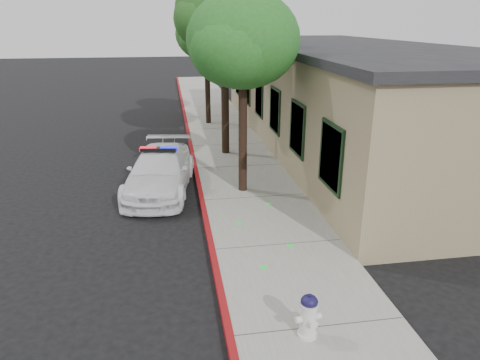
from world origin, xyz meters
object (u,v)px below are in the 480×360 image
Objects in this scene: fire_hydrant at (309,315)px; street_tree_far at (207,37)px; street_tree_mid at (224,16)px; clapboard_building at (344,95)px; street_tree_near at (243,45)px; police_car at (160,171)px.

street_tree_far is at bearing 82.59° from fire_hydrant.
street_tree_mid is at bearing 81.97° from fire_hydrant.
street_tree_mid is 5.54m from street_tree_far.
clapboard_building is 3.58× the size of street_tree_near.
fire_hydrant is 12.02m from street_tree_mid.
street_tree_far is (-5.45, 4.33, 2.27)m from clapboard_building.
street_tree_far reaches higher than fire_hydrant.
police_car is 10.00m from street_tree_far.
street_tree_near is (2.55, -0.71, 3.84)m from police_car.
street_tree_mid reaches higher than street_tree_far.
police_car is at bearing -126.06° from street_tree_mid.
clapboard_building is at bearing 39.11° from police_car.
police_car is 4.66m from street_tree_near.
street_tree_far is (-0.16, 5.47, -0.88)m from street_tree_mid.
street_tree_near is 0.86× the size of street_tree_mid.
street_tree_mid is 1.20× the size of street_tree_far.
street_tree_near reaches higher than fire_hydrant.
police_car is (-7.84, -4.64, -1.46)m from clapboard_building.
fire_hydrant is at bearing -90.38° from street_tree_near.
street_tree_mid reaches higher than street_tree_near.
street_tree_near reaches higher than police_car.
police_car is 5.94× the size of fire_hydrant.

